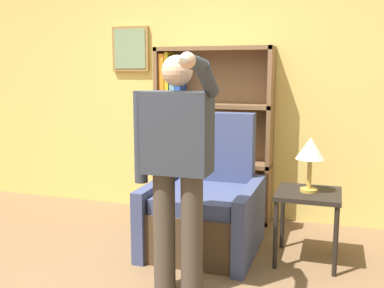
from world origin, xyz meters
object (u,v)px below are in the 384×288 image
armchair (206,208)px  table_lamp (310,151)px  bookcase (201,133)px  side_table (308,202)px  person_standing (177,161)px

armchair → table_lamp: size_ratio=2.65×
bookcase → side_table: bookcase is taller
bookcase → side_table: size_ratio=3.05×
side_table → table_lamp: size_ratio=1.33×
person_standing → side_table: size_ratio=2.81×
armchair → table_lamp: bearing=-2.1°
side_table → armchair: bearing=177.9°
armchair → table_lamp: armchair is taller
bookcase → armchair: bearing=-70.5°
bookcase → side_table: bearing=-36.6°
bookcase → person_standing: bearing=-78.6°
armchair → side_table: (0.85, -0.03, 0.14)m
person_standing → table_lamp: person_standing is taller
side_table → table_lamp: (0.00, 0.00, 0.41)m
bookcase → person_standing: (0.33, -1.66, 0.04)m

